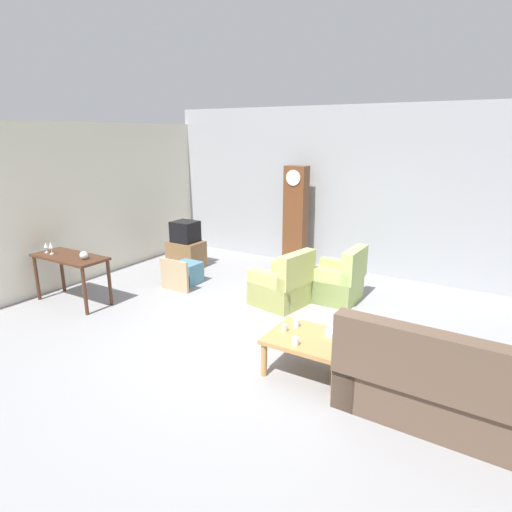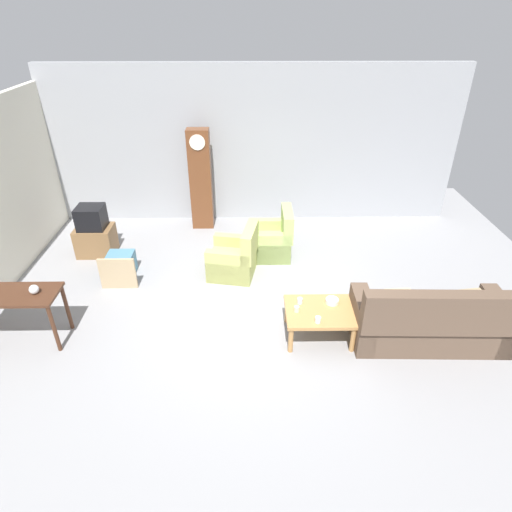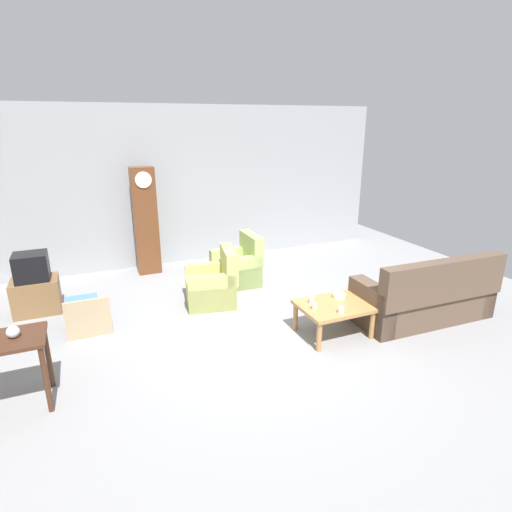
{
  "view_description": "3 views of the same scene",
  "coord_description": "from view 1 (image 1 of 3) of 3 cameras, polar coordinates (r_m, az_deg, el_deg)",
  "views": [
    {
      "loc": [
        2.65,
        -4.59,
        2.7
      ],
      "look_at": [
        -0.37,
        0.38,
        1.02
      ],
      "focal_mm": 30.25,
      "sensor_mm": 36.0,
      "label": 1
    },
    {
      "loc": [
        -0.09,
        -5.21,
        4.15
      ],
      "look_at": [
        -0.01,
        0.43,
        0.82
      ],
      "focal_mm": 30.1,
      "sensor_mm": 36.0,
      "label": 2
    },
    {
      "loc": [
        -2.19,
        -4.85,
        2.88
      ],
      "look_at": [
        0.25,
        0.86,
        0.84
      ],
      "focal_mm": 28.99,
      "sensor_mm": 36.0,
      "label": 3
    }
  ],
  "objects": [
    {
      "name": "pegboard_wall_left",
      "position": [
        8.57,
        -22.56,
        6.38
      ],
      "size": [
        0.12,
        6.4,
        2.88
      ],
      "primitive_type": "cube",
      "color": "silver",
      "rests_on": "ground_plane"
    },
    {
      "name": "coffee_table_wood",
      "position": [
        5.06,
        7.22,
        -11.26
      ],
      "size": [
        0.96,
        0.76,
        0.45
      ],
      "color": "#B27F47",
      "rests_on": "ground_plane"
    },
    {
      "name": "armchair_olive_far",
      "position": [
        7.27,
        10.74,
        -3.47
      ],
      "size": [
        0.79,
        0.76,
        0.92
      ],
      "color": "#A9C16B",
      "rests_on": "ground_plane"
    },
    {
      "name": "console_table_dark",
      "position": [
        7.55,
        -23.33,
        -0.83
      ],
      "size": [
        1.3,
        0.56,
        0.79
      ],
      "color": "#472819",
      "rests_on": "ground_plane"
    },
    {
      "name": "cup_cream_tall",
      "position": [
        5.12,
        3.76,
        -9.48
      ],
      "size": [
        0.07,
        0.07,
        0.08
      ],
      "primitive_type": "cylinder",
      "color": "beige",
      "rests_on": "coffee_table_wood"
    },
    {
      "name": "cup_white_porcelain",
      "position": [
        4.82,
        5.22,
        -11.19
      ],
      "size": [
        0.08,
        0.08,
        0.09
      ],
      "primitive_type": "cylinder",
      "color": "white",
      "rests_on": "coffee_table_wood"
    },
    {
      "name": "tv_crt",
      "position": [
        8.89,
        -9.34,
        3.21
      ],
      "size": [
        0.48,
        0.44,
        0.42
      ],
      "primitive_type": "cube",
      "color": "black",
      "rests_on": "tv_stand_cabinet"
    },
    {
      "name": "cup_blue_rimmed",
      "position": [
        5.25,
        5.35,
        -8.85
      ],
      "size": [
        0.07,
        0.07,
        0.09
      ],
      "primitive_type": "cylinder",
      "color": "silver",
      "rests_on": "coffee_table_wood"
    },
    {
      "name": "glass_dome_cloche",
      "position": [
        7.22,
        -21.81,
        0.11
      ],
      "size": [
        0.13,
        0.13,
        0.13
      ],
      "primitive_type": "sphere",
      "color": "silver",
      "rests_on": "console_table_dark"
    },
    {
      "name": "framed_picture_leaning",
      "position": [
        7.71,
        -10.74,
        -2.53
      ],
      "size": [
        0.6,
        0.05,
        0.56
      ],
      "primitive_type": "cube",
      "color": "tan",
      "rests_on": "ground_plane"
    },
    {
      "name": "couch_floral",
      "position": [
        4.62,
        24.37,
        -16.06
      ],
      "size": [
        2.12,
        0.94,
        1.04
      ],
      "color": "brown",
      "rests_on": "ground_plane"
    },
    {
      "name": "garage_door_wall",
      "position": [
        8.68,
        13.35,
        8.35
      ],
      "size": [
        8.4,
        0.16,
        3.2
      ],
      "primitive_type": "cube",
      "color": "#9EA0A5",
      "rests_on": "ground_plane"
    },
    {
      "name": "wine_glass_mid",
      "position": [
        7.68,
        -25.49,
        1.15
      ],
      "size": [
        0.07,
        0.07,
        0.21
      ],
      "color": "silver",
      "rests_on": "console_table_dark"
    },
    {
      "name": "grandfather_clock",
      "position": [
        8.73,
        5.25,
        5.04
      ],
      "size": [
        0.44,
        0.3,
        2.07
      ],
      "color": "brown",
      "rests_on": "ground_plane"
    },
    {
      "name": "wine_glass_tall",
      "position": [
        7.83,
        -26.02,
        1.17
      ],
      "size": [
        0.07,
        0.07,
        0.17
      ],
      "color": "silver",
      "rests_on": "console_table_dark"
    },
    {
      "name": "storage_box_blue",
      "position": [
        8.08,
        -9.04,
        -2.19
      ],
      "size": [
        0.45,
        0.42,
        0.39
      ],
      "primitive_type": "cube",
      "color": "teal",
      "rests_on": "ground_plane"
    },
    {
      "name": "bowl_white_stacked",
      "position": [
        5.09,
        10.09,
        -9.98
      ],
      "size": [
        0.18,
        0.18,
        0.07
      ],
      "primitive_type": "cylinder",
      "color": "white",
      "rests_on": "coffee_table_wood"
    },
    {
      "name": "armchair_olive_near",
      "position": [
        6.96,
        3.54,
        -4.09
      ],
      "size": [
        0.91,
        0.89,
        0.92
      ],
      "color": "#B7BC66",
      "rests_on": "ground_plane"
    },
    {
      "name": "ground_plane",
      "position": [
        5.95,
        1.13,
        -10.92
      ],
      "size": [
        10.4,
        10.4,
        0.0
      ],
      "primitive_type": "plane",
      "color": "gray"
    },
    {
      "name": "tv_stand_cabinet",
      "position": [
        9.01,
        -9.2,
        0.21
      ],
      "size": [
        0.68,
        0.52,
        0.55
      ],
      "primitive_type": "cube",
      "color": "brown",
      "rests_on": "ground_plane"
    }
  ]
}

